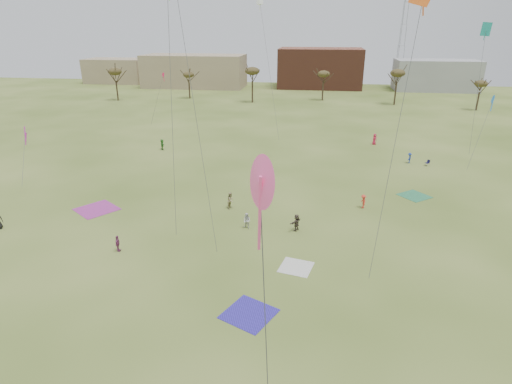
# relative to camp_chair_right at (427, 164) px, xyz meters

# --- Properties ---
(ground) EXTENTS (260.00, 260.00, 0.00)m
(ground) POSITION_rel_camp_chair_right_xyz_m (-20.75, -39.28, -0.26)
(ground) COLOR #41571B
(ground) RESTS_ON ground
(spectator_fore_b) EXTENTS (0.93, 1.06, 1.83)m
(spectator_fore_b) POSITION_rel_camp_chair_right_xyz_m (-24.80, -18.70, 0.65)
(spectator_fore_b) COLOR #9A8B62
(spectator_fore_b) RESTS_ON ground
(spectator_fore_c) EXTENTS (1.28, 1.61, 1.71)m
(spectator_fore_c) POSITION_rel_camp_chair_right_xyz_m (-17.38, -23.11, 0.60)
(spectator_fore_c) COLOR brown
(spectator_fore_c) RESTS_ON ground
(flyer_mid_b) EXTENTS (0.81, 1.11, 1.54)m
(flyer_mid_b) POSITION_rel_camp_chair_right_xyz_m (-10.45, -16.56, 0.51)
(flyer_mid_b) COLOR red
(flyer_mid_b) RESTS_ON ground
(spectator_mid_d) EXTENTS (0.50, 0.94, 1.52)m
(spectator_mid_d) POSITION_rel_camp_chair_right_xyz_m (-32.80, -29.45, 0.50)
(spectator_mid_d) COLOR #86386A
(spectator_mid_d) RESTS_ON ground
(spectator_mid_e) EXTENTS (0.95, 0.86, 1.60)m
(spectator_mid_e) POSITION_rel_camp_chair_right_xyz_m (-22.24, -23.32, 0.54)
(spectator_mid_e) COLOR silver
(spectator_mid_e) RESTS_ON ground
(flyer_far_a) EXTENTS (1.16, 1.62, 1.69)m
(flyer_far_a) POSITION_rel_camp_chair_right_xyz_m (-40.40, 2.69, 0.59)
(flyer_far_a) COLOR #307326
(flyer_far_a) RESTS_ON ground
(flyer_far_b) EXTENTS (1.05, 1.05, 1.84)m
(flyer_far_b) POSITION_rel_camp_chair_right_xyz_m (-6.16, 10.77, 0.66)
(flyer_far_b) COLOR #BF203F
(flyer_far_b) RESTS_ON ground
(flyer_far_c) EXTENTS (0.96, 1.14, 1.53)m
(flyer_far_c) POSITION_rel_camp_chair_right_xyz_m (-2.33, 0.94, 0.51)
(flyer_far_c) COLOR navy
(flyer_far_c) RESTS_ON ground
(blanket_blue) EXTENTS (4.28, 4.28, 0.03)m
(blanket_blue) POSITION_rel_camp_chair_right_xyz_m (-19.92, -36.43, -0.26)
(blanket_blue) COLOR #3126A4
(blanket_blue) RESTS_ON ground
(blanket_cream) EXTENTS (3.06, 3.06, 0.03)m
(blanket_cream) POSITION_rel_camp_chair_right_xyz_m (-17.01, -29.87, -0.26)
(blanket_cream) COLOR silver
(blanket_cream) RESTS_ON ground
(blanket_plum) EXTENTS (5.41, 5.41, 0.03)m
(blanket_plum) POSITION_rel_camp_chair_right_xyz_m (-39.23, -21.17, -0.26)
(blanket_plum) COLOR #A5328F
(blanket_plum) RESTS_ON ground
(blanket_olive) EXTENTS (4.22, 4.22, 0.03)m
(blanket_olive) POSITION_rel_camp_chair_right_xyz_m (-4.09, -12.15, -0.26)
(blanket_olive) COLOR #2D7D50
(blanket_olive) RESTS_ON ground
(camp_chair_right) EXTENTS (0.72, 0.70, 0.87)m
(camp_chair_right) POSITION_rel_camp_chair_right_xyz_m (0.00, 0.00, 0.00)
(camp_chair_right) COLOR #161439
(camp_chair_right) RESTS_ON ground
(kites_aloft) EXTENTS (64.60, 66.41, 23.67)m
(kites_aloft) POSITION_rel_camp_chair_right_xyz_m (-22.91, -17.82, 19.35)
(kites_aloft) COLOR black
(kites_aloft) RESTS_ON ground
(tree_line) EXTENTS (117.44, 49.32, 8.91)m
(tree_line) POSITION_rel_camp_chair_right_xyz_m (-23.60, 39.85, 6.83)
(tree_line) COLOR #3A2B1E
(tree_line) RESTS_ON ground
(building_tan) EXTENTS (32.00, 14.00, 10.00)m
(building_tan) POSITION_rel_camp_chair_right_xyz_m (-55.75, 75.72, 4.74)
(building_tan) COLOR #937F60
(building_tan) RESTS_ON ground
(building_brick) EXTENTS (26.00, 16.00, 12.00)m
(building_brick) POSITION_rel_camp_chair_right_xyz_m (-15.75, 80.72, 5.74)
(building_brick) COLOR brown
(building_brick) RESTS_ON ground
(building_grey) EXTENTS (24.00, 12.00, 9.00)m
(building_grey) POSITION_rel_camp_chair_right_xyz_m (19.25, 78.72, 4.24)
(building_grey) COLOR gray
(building_grey) RESTS_ON ground
(building_tan_west) EXTENTS (20.00, 12.00, 8.00)m
(building_tan_west) POSITION_rel_camp_chair_right_xyz_m (-85.75, 82.72, 3.74)
(building_tan_west) COLOR #937F60
(building_tan_west) RESTS_ON ground
(radio_tower) EXTENTS (1.51, 1.72, 41.00)m
(radio_tower) POSITION_rel_camp_chair_right_xyz_m (9.25, 85.72, 18.95)
(radio_tower) COLOR #9EA3A8
(radio_tower) RESTS_ON ground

